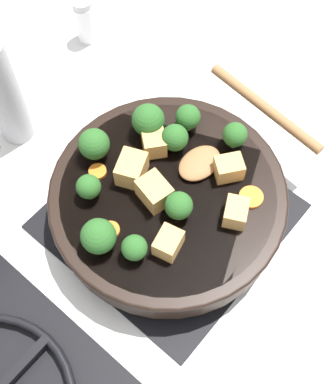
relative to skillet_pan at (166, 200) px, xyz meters
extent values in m
plane|color=silver|center=(0.00, 0.00, -0.06)|extent=(2.40, 2.40, 0.00)
cube|color=black|center=(0.00, 0.00, -0.05)|extent=(0.31, 0.31, 0.01)
torus|color=black|center=(0.00, 0.00, -0.04)|extent=(0.24, 0.24, 0.01)
cube|color=black|center=(0.00, 0.00, -0.04)|extent=(0.01, 0.23, 0.01)
cube|color=black|center=(0.00, 0.00, -0.04)|extent=(0.23, 0.01, 0.01)
cylinder|color=black|center=(0.00, 0.00, 0.00)|extent=(0.33, 0.33, 0.05)
cylinder|color=brown|center=(0.00, 0.00, 0.00)|extent=(0.30, 0.30, 0.04)
torus|color=black|center=(0.00, 0.00, 0.02)|extent=(0.33, 0.33, 0.01)
ellipsoid|color=olive|center=(-0.01, -0.06, 0.03)|extent=(0.05, 0.07, 0.01)
cylinder|color=olive|center=(-0.02, -0.20, 0.03)|extent=(0.21, 0.04, 0.02)
cube|color=tan|center=(-0.10, -0.03, 0.04)|extent=(0.04, 0.05, 0.03)
cube|color=tan|center=(0.05, 0.01, 0.04)|extent=(0.05, 0.05, 0.04)
cube|color=tan|center=(0.01, 0.02, 0.04)|extent=(0.05, 0.04, 0.04)
cube|color=tan|center=(-0.05, -0.08, 0.04)|extent=(0.05, 0.05, 0.03)
cube|color=tan|center=(0.06, -0.04, 0.04)|extent=(0.05, 0.05, 0.03)
cube|color=tan|center=(-0.06, 0.06, 0.04)|extent=(0.04, 0.04, 0.03)
cylinder|color=#709956|center=(0.12, 0.02, 0.03)|extent=(0.01, 0.01, 0.01)
sphere|color=#285B23|center=(0.12, 0.02, 0.05)|extent=(0.04, 0.04, 0.04)
cylinder|color=#709956|center=(-0.03, 0.02, 0.03)|extent=(0.01, 0.01, 0.01)
sphere|color=#285B23|center=(-0.03, 0.02, 0.05)|extent=(0.04, 0.04, 0.04)
cylinder|color=#709956|center=(0.08, 0.07, 0.03)|extent=(0.01, 0.01, 0.01)
sphere|color=#285B23|center=(0.08, 0.07, 0.05)|extent=(0.03, 0.03, 0.03)
cylinder|color=#709956|center=(0.08, -0.06, 0.03)|extent=(0.01, 0.01, 0.01)
sphere|color=#285B23|center=(0.08, -0.06, 0.05)|extent=(0.05, 0.05, 0.05)
cylinder|color=#709956|center=(0.05, -0.10, 0.03)|extent=(0.01, 0.01, 0.01)
sphere|color=#285B23|center=(0.05, -0.10, 0.05)|extent=(0.04, 0.04, 0.04)
cylinder|color=#709956|center=(-0.02, -0.12, 0.03)|extent=(0.01, 0.01, 0.01)
sphere|color=#285B23|center=(-0.02, -0.12, 0.05)|extent=(0.04, 0.04, 0.04)
cylinder|color=#709956|center=(0.04, -0.06, 0.03)|extent=(0.01, 0.01, 0.01)
sphere|color=#285B23|center=(0.04, -0.06, 0.05)|extent=(0.04, 0.04, 0.04)
cylinder|color=#709956|center=(0.01, 0.12, 0.03)|extent=(0.01, 0.01, 0.01)
sphere|color=#285B23|center=(0.01, 0.12, 0.05)|extent=(0.05, 0.05, 0.05)
cylinder|color=#709956|center=(-0.03, 0.10, 0.03)|extent=(0.01, 0.01, 0.01)
sphere|color=#285B23|center=(-0.03, 0.10, 0.05)|extent=(0.03, 0.03, 0.03)
cylinder|color=orange|center=(0.02, 0.09, 0.03)|extent=(0.03, 0.03, 0.01)
cylinder|color=orange|center=(0.09, 0.04, 0.03)|extent=(0.03, 0.03, 0.01)
cylinder|color=orange|center=(-0.09, -0.07, 0.03)|extent=(0.03, 0.03, 0.01)
cylinder|color=#B2B2B7|center=(0.29, 0.04, 0.04)|extent=(0.05, 0.05, 0.20)
cylinder|color=white|center=(0.34, -0.18, -0.02)|extent=(0.04, 0.04, 0.07)
cylinder|color=#B7B7BC|center=(0.34, -0.18, 0.03)|extent=(0.03, 0.03, 0.01)
camera|label=1|loc=(-0.23, 0.26, 0.67)|focal=50.00mm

